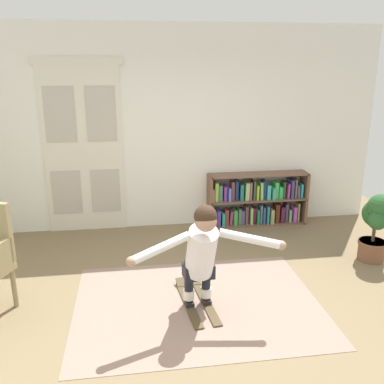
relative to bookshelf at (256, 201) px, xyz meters
The scene contains 8 objects.
ground_plane 2.70m from the bookshelf, 116.52° to the right, with size 7.20×7.20×0.00m, color #776547.
back_wall 1.63m from the bookshelf, behind, with size 6.00×0.10×2.90m, color silver.
double_door 2.65m from the bookshelf, behind, with size 1.22×0.05×2.45m.
rug 2.46m from the bookshelf, 120.27° to the right, with size 2.48×1.86×0.01m, color gray.
bookshelf is the anchor object (origin of this frame).
potted_plant 1.79m from the bookshelf, 51.59° to the right, with size 0.40×0.50×0.87m.
skis_pair 2.43m from the bookshelf, 120.72° to the right, with size 0.36×0.92×0.07m.
person_skier 2.58m from the bookshelf, 118.24° to the right, with size 1.47×0.63×1.09m.
Camera 1 is at (-0.63, -3.45, 2.36)m, focal length 39.42 mm.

